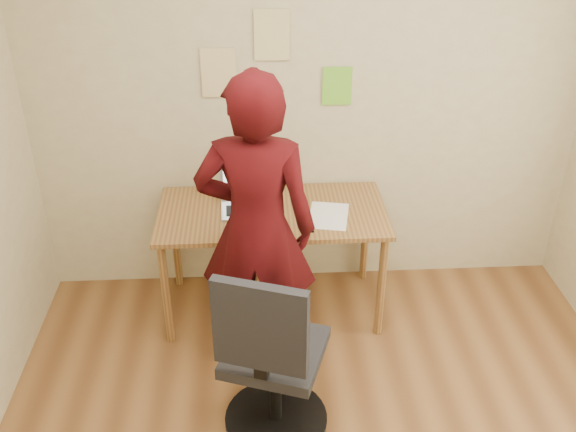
{
  "coord_description": "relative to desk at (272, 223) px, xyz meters",
  "views": [
    {
      "loc": [
        -0.35,
        -2.03,
        2.69
      ],
      "look_at": [
        -0.18,
        0.95,
        0.95
      ],
      "focal_mm": 40.0,
      "sensor_mm": 36.0,
      "label": 1
    }
  ],
  "objects": [
    {
      "name": "office_chair",
      "position": [
        -0.05,
        -1.05,
        -0.2
      ],
      "size": [
        0.59,
        0.6,
        1.06
      ],
      "rotation": [
        0.0,
        0.0,
        -0.34
      ],
      "color": "black",
      "rests_on": "ground"
    },
    {
      "name": "paper_sheet",
      "position": [
        0.34,
        -0.08,
        0.09
      ],
      "size": [
        0.29,
        0.37,
        0.0
      ],
      "primitive_type": "cube",
      "rotation": [
        0.0,
        0.0,
        -0.2
      ],
      "color": "white",
      "rests_on": "desk"
    },
    {
      "name": "phone",
      "position": [
        0.2,
        -0.21,
        0.09
      ],
      "size": [
        0.06,
        0.12,
        0.01
      ],
      "rotation": [
        0.0,
        0.0,
        -0.0
      ],
      "color": "black",
      "rests_on": "desk"
    },
    {
      "name": "wall_note_right",
      "position": [
        0.42,
        0.36,
        0.75
      ],
      "size": [
        0.18,
        0.0,
        0.24
      ],
      "primitive_type": "cube",
      "color": "#6EC62C",
      "rests_on": "room"
    },
    {
      "name": "desk",
      "position": [
        0.0,
        0.0,
        0.0
      ],
      "size": [
        1.4,
        0.7,
        0.74
      ],
      "color": "olive",
      "rests_on": "ground"
    },
    {
      "name": "laptop",
      "position": [
        -0.15,
        0.05,
        0.14
      ],
      "size": [
        0.35,
        0.31,
        0.24
      ],
      "rotation": [
        0.0,
        0.0,
        0.04
      ],
      "color": "silver",
      "rests_on": "desk"
    },
    {
      "name": "wall_note_left",
      "position": [
        -0.3,
        0.36,
        0.85
      ],
      "size": [
        0.21,
        0.0,
        0.3
      ],
      "primitive_type": "cube",
      "color": "#D7C281",
      "rests_on": "room"
    },
    {
      "name": "wall_note_mid",
      "position": [
        0.02,
        0.36,
        1.07
      ],
      "size": [
        0.21,
        0.0,
        0.3
      ],
      "primitive_type": "cube",
      "color": "#D7C281",
      "rests_on": "room"
    },
    {
      "name": "room",
      "position": [
        0.25,
        -1.38,
        0.7
      ],
      "size": [
        3.58,
        3.58,
        2.78
      ],
      "color": "brown",
      "rests_on": "ground"
    },
    {
      "name": "person",
      "position": [
        -0.1,
        -0.47,
        0.24
      ],
      "size": [
        0.7,
        0.51,
        1.79
      ],
      "primitive_type": "imported",
      "rotation": [
        0.0,
        0.0,
        3.01
      ],
      "color": "#3A070A",
      "rests_on": "ground"
    }
  ]
}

